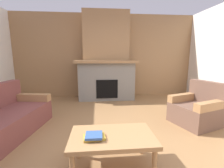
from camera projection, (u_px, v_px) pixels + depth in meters
name	position (u px, v px, depth m)	size (l,w,h in m)	color
ground	(116.00, 141.00, 2.52)	(9.00, 9.00, 0.00)	olive
wall_back_wood_panel	(105.00, 56.00, 5.22)	(6.00, 0.12, 2.70)	#997047
fireplace	(106.00, 62.00, 4.89)	(1.90, 0.82, 2.70)	gray
armchair	(197.00, 109.00, 3.13)	(0.96, 0.96, 0.85)	brown
coffee_table	(112.00, 139.00, 1.86)	(1.00, 0.60, 0.43)	#A87A4C
book_stack_near_edge	(94.00, 136.00, 1.76)	(0.26, 0.19, 0.05)	gold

